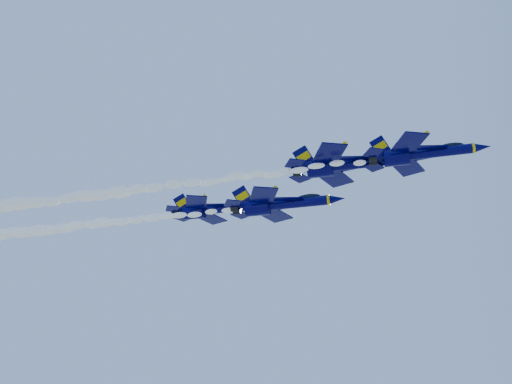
% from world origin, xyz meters
% --- Properties ---
extents(jet_lead, '(15.30, 12.55, 5.69)m').
position_xyz_m(jet_lead, '(21.46, -10.09, 149.97)').
color(jet_lead, '#02003B').
extents(smoke_trail_jet_lead, '(59.64, 1.95, 1.76)m').
position_xyz_m(smoke_trail_jet_lead, '(-14.90, -10.09, 149.52)').
color(smoke_trail_jet_lead, white).
extents(jet_second, '(17.14, 14.06, 6.37)m').
position_xyz_m(jet_second, '(11.41, -7.46, 150.99)').
color(jet_second, '#02003B').
extents(smoke_trail_jet_second, '(59.64, 2.18, 1.97)m').
position_xyz_m(smoke_trail_jet_second, '(-25.73, -7.46, 150.53)').
color(smoke_trail_jet_second, white).
extents(jet_third, '(19.95, 16.37, 7.42)m').
position_xyz_m(jet_third, '(-0.88, 7.48, 152.47)').
color(jet_third, '#02003B').
extents(smoke_trail_jet_third, '(59.64, 2.54, 2.29)m').
position_xyz_m(smoke_trail_jet_third, '(-39.23, 7.48, 151.98)').
color(smoke_trail_jet_third, white).
extents(jet_fourth, '(18.70, 15.34, 6.95)m').
position_xyz_m(jet_fourth, '(-15.51, 13.95, 155.62)').
color(jet_fourth, '#02003B').
extents(smoke_trail_jet_fourth, '(59.64, 2.38, 2.14)m').
position_xyz_m(smoke_trail_jet_fourth, '(-53.32, 13.95, 155.14)').
color(smoke_trail_jet_fourth, white).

